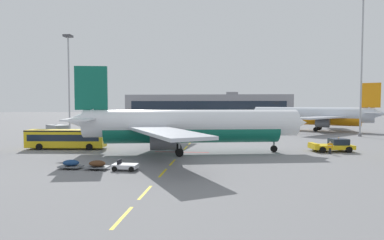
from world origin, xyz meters
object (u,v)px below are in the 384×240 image
Objects in this scene: airliner_mid_left at (312,116)px; baggage_train at (98,165)px; apron_light_mast_far at (362,51)px; ground_power_truck at (59,133)px; ground_crew_worker at (330,147)px; airliner_foreground at (188,126)px; pushback_tug at (333,145)px; apron_light_mast_near at (69,72)px; apron_shuttle_bus at (66,138)px.

baggage_train is at bearing -123.71° from airliner_mid_left.
airliner_mid_left is 3.83× the size of baggage_train.
baggage_train is 0.29× the size of apron_light_mast_far.
ground_crew_worker is at bearing -11.84° from ground_power_truck.
airliner_mid_left is at bearing 30.65° from ground_power_truck.
ground_power_truck is at bearing -164.36° from apron_light_mast_far.
airliner_mid_left is (28.02, 42.25, -0.03)m from airliner_foreground.
pushback_tug is 38.99m from airliner_mid_left.
baggage_train is 48.01m from apron_light_mast_near.
apron_shuttle_bus reaches higher than pushback_tug.
apron_light_mast_near is (-52.62, 23.33, 13.63)m from pushback_tug.
pushback_tug is at bearing 2.25° from apron_shuttle_bus.
baggage_train is at bearing -154.33° from ground_crew_worker.
airliner_foreground is 43.10m from apron_light_mast_near.
ground_crew_worker is (-1.25, -2.75, 0.10)m from pushback_tug.
airliner_mid_left is at bearing 56.29° from baggage_train.
apron_shuttle_bus is 1.41× the size of baggage_train.
airliner_foreground is 27.49m from ground_power_truck.
baggage_train is at bearing -124.28° from airliner_foreground.
pushback_tug is 0.91× the size of ground_power_truck.
ground_crew_worker is at bearing -114.41° from pushback_tug.
apron_light_mast_far is (59.35, 16.61, 16.62)m from ground_power_truck.
apron_light_mast_near is at bearing -165.96° from airliner_mid_left.
baggage_train is (11.12, -14.69, -1.23)m from apron_shuttle_bus.
ground_power_truck is (-46.26, 6.69, 0.74)m from pushback_tug.
apron_light_mast_near is (-12.10, 24.93, 12.78)m from apron_shuttle_bus.
ground_crew_worker is at bearing -1.69° from apron_shuttle_bus.
airliner_mid_left is 62.03m from apron_shuttle_bus.
apron_light_mast_far reaches higher than ground_power_truck.
pushback_tug is 3.61× the size of ground_crew_worker.
ground_crew_worker is (39.27, -1.16, -0.75)m from apron_shuttle_bus.
baggage_train is (16.86, -22.97, -1.12)m from ground_power_truck.
ground_crew_worker is at bearing -118.83° from apron_light_mast_far.
airliner_foreground reaches higher than airliner_mid_left.
ground_power_truck reaches higher than pushback_tug.
pushback_tug is at bearing -100.34° from airliner_mid_left.
ground_crew_worker is (-8.23, -40.99, -2.91)m from airliner_mid_left.
apron_light_mast_near is at bearing 156.08° from pushback_tug.
pushback_tug is 0.21× the size of apron_light_mast_far.
apron_light_mast_near reaches higher than baggage_train.
pushback_tug is at bearing -8.22° from ground_power_truck.
baggage_train is 4.93× the size of ground_crew_worker.
ground_power_truck is 45.99m from ground_crew_worker.
apron_light_mast_near reaches higher than ground_crew_worker.
apron_shuttle_bus is at bearing -64.11° from apron_light_mast_near.
airliner_foreground is at bearing -40.90° from apron_light_mast_near.
pushback_tug is 40.56m from apron_shuttle_bus.
airliner_foreground is at bearing -7.09° from apron_shuttle_bus.
apron_light_mast_far is (53.62, 24.89, 16.51)m from apron_shuttle_bus.
apron_light_mast_near is (-23.22, 39.61, 14.01)m from baggage_train.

